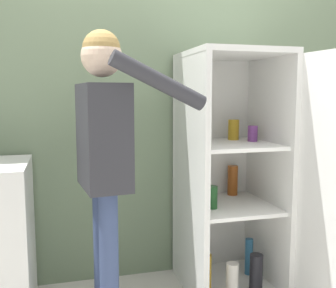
# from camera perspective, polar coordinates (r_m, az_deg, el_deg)

# --- Properties ---
(wall_back) EXTENTS (7.00, 0.06, 2.55)m
(wall_back) POSITION_cam_1_polar(r_m,az_deg,el_deg) (2.85, 0.80, 6.48)
(wall_back) COLOR gray
(wall_back) RESTS_ON ground_plane
(refrigerator) EXTENTS (0.72, 1.25, 1.58)m
(refrigerator) POSITION_cam_1_polar(r_m,az_deg,el_deg) (2.61, 11.27, -4.79)
(refrigerator) COLOR white
(refrigerator) RESTS_ON ground_plane
(person) EXTENTS (0.66, 0.54, 1.65)m
(person) POSITION_cam_1_polar(r_m,az_deg,el_deg) (2.17, -9.13, 0.39)
(person) COLOR #384770
(person) RESTS_ON ground_plane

